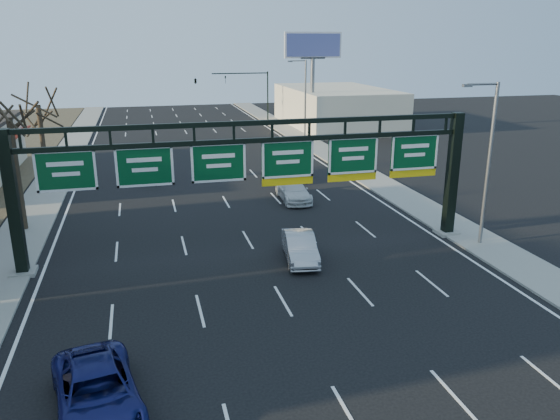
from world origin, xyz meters
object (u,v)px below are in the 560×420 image
object	(u,v)px
car_silver_sedan	(300,247)
car_blue_suv	(97,393)
sign_gantry	(257,169)
car_white_wagon	(293,191)

from	to	relation	value
car_silver_sedan	car_blue_suv	bearing A→B (deg)	-124.59
sign_gantry	car_silver_sedan	bearing A→B (deg)	-40.57
car_white_wagon	car_silver_sedan	bearing A→B (deg)	-101.90
car_blue_suv	car_white_wagon	bearing A→B (deg)	49.87
car_silver_sedan	car_white_wagon	xyz separation A→B (m)	(2.72, 10.89, -0.02)
sign_gantry	car_silver_sedan	xyz separation A→B (m)	(1.92, -1.64, -3.92)
car_blue_suv	car_white_wagon	size ratio (longest dim) A/B	1.11
sign_gantry	car_white_wagon	bearing A→B (deg)	63.39
car_silver_sedan	car_white_wagon	world-z (taller)	car_silver_sedan
sign_gantry	car_silver_sedan	world-z (taller)	sign_gantry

